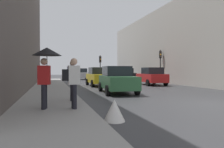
{
  "coord_description": "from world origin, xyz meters",
  "views": [
    {
      "loc": [
        -6.91,
        -7.53,
        1.52
      ],
      "look_at": [
        -2.05,
        8.92,
        1.18
      ],
      "focal_mm": 33.31,
      "sensor_mm": 36.0,
      "label": 1
    }
  ],
  "objects_px": {
    "car_silver_hatchback": "(82,74)",
    "car_blue_van": "(106,73)",
    "traffic_light_mid_street": "(160,60)",
    "pedestrian_with_grey_backpack": "(72,78)",
    "traffic_light_far_median": "(100,63)",
    "pedestrian_with_black_backpack": "(73,80)",
    "car_green_estate": "(117,80)",
    "car_dark_suv": "(125,75)",
    "pedestrian_with_umbrella": "(46,61)",
    "car_red_sedan": "(152,76)",
    "car_yellow_taxi": "(99,77)",
    "warning_sign_triangle": "(114,110)"
  },
  "relations": [
    {
      "from": "car_silver_hatchback",
      "to": "car_blue_van",
      "type": "height_order",
      "value": "same"
    },
    {
      "from": "car_silver_hatchback",
      "to": "car_red_sedan",
      "type": "distance_m",
      "value": 15.28
    },
    {
      "from": "car_yellow_taxi",
      "to": "pedestrian_with_grey_backpack",
      "type": "bearing_deg",
      "value": -109.36
    },
    {
      "from": "pedestrian_with_umbrella",
      "to": "pedestrian_with_grey_backpack",
      "type": "distance_m",
      "value": 2.12
    },
    {
      "from": "car_red_sedan",
      "to": "pedestrian_with_umbrella",
      "type": "xyz_separation_m",
      "value": [
        -9.87,
        -11.29,
        0.96
      ]
    },
    {
      "from": "car_silver_hatchback",
      "to": "pedestrian_with_grey_backpack",
      "type": "relative_size",
      "value": 2.39
    },
    {
      "from": "car_blue_van",
      "to": "traffic_light_mid_street",
      "type": "bearing_deg",
      "value": -81.51
    },
    {
      "from": "car_silver_hatchback",
      "to": "car_blue_van",
      "type": "bearing_deg",
      "value": 37.83
    },
    {
      "from": "warning_sign_triangle",
      "to": "traffic_light_mid_street",
      "type": "bearing_deg",
      "value": 56.37
    },
    {
      "from": "pedestrian_with_black_backpack",
      "to": "car_yellow_taxi",
      "type": "bearing_deg",
      "value": 72.95
    },
    {
      "from": "car_silver_hatchback",
      "to": "car_green_estate",
      "type": "relative_size",
      "value": 0.98
    },
    {
      "from": "car_blue_van",
      "to": "pedestrian_with_grey_backpack",
      "type": "height_order",
      "value": "pedestrian_with_grey_backpack"
    },
    {
      "from": "car_blue_van",
      "to": "warning_sign_triangle",
      "type": "height_order",
      "value": "car_blue_van"
    },
    {
      "from": "car_green_estate",
      "to": "pedestrian_with_umbrella",
      "type": "relative_size",
      "value": 2.02
    },
    {
      "from": "car_yellow_taxi",
      "to": "warning_sign_triangle",
      "type": "bearing_deg",
      "value": -100.96
    },
    {
      "from": "traffic_light_far_median",
      "to": "traffic_light_mid_street",
      "type": "xyz_separation_m",
      "value": [
        5.79,
        -5.6,
        0.24
      ]
    },
    {
      "from": "car_dark_suv",
      "to": "car_red_sedan",
      "type": "distance_m",
      "value": 7.75
    },
    {
      "from": "car_red_sedan",
      "to": "pedestrian_with_black_backpack",
      "type": "xyz_separation_m",
      "value": [
        -8.98,
        -11.51,
        0.29
      ]
    },
    {
      "from": "car_yellow_taxi",
      "to": "car_red_sedan",
      "type": "height_order",
      "value": "same"
    },
    {
      "from": "car_blue_van",
      "to": "pedestrian_with_black_backpack",
      "type": "height_order",
      "value": "pedestrian_with_black_backpack"
    },
    {
      "from": "traffic_light_far_median",
      "to": "pedestrian_with_grey_backpack",
      "type": "relative_size",
      "value": 1.95
    },
    {
      "from": "car_green_estate",
      "to": "car_silver_hatchback",
      "type": "bearing_deg",
      "value": 88.42
    },
    {
      "from": "car_dark_suv",
      "to": "warning_sign_triangle",
      "type": "bearing_deg",
      "value": -110.77
    },
    {
      "from": "traffic_light_far_median",
      "to": "car_red_sedan",
      "type": "relative_size",
      "value": 0.8
    },
    {
      "from": "car_red_sedan",
      "to": "pedestrian_with_black_backpack",
      "type": "height_order",
      "value": "pedestrian_with_black_backpack"
    },
    {
      "from": "traffic_light_far_median",
      "to": "pedestrian_with_black_backpack",
      "type": "distance_m",
      "value": 20.44
    },
    {
      "from": "traffic_light_far_median",
      "to": "car_silver_hatchback",
      "type": "xyz_separation_m",
      "value": [
        -1.59,
        6.34,
        -1.51
      ]
    },
    {
      "from": "car_blue_van",
      "to": "pedestrian_with_grey_backpack",
      "type": "xyz_separation_m",
      "value": [
        -8.88,
        -27.92,
        0.29
      ]
    },
    {
      "from": "car_green_estate",
      "to": "warning_sign_triangle",
      "type": "distance_m",
      "value": 7.54
    },
    {
      "from": "traffic_light_mid_street",
      "to": "pedestrian_with_grey_backpack",
      "type": "height_order",
      "value": "traffic_light_mid_street"
    },
    {
      "from": "car_blue_van",
      "to": "traffic_light_far_median",
      "type": "bearing_deg",
      "value": -108.51
    },
    {
      "from": "traffic_light_mid_street",
      "to": "car_red_sedan",
      "type": "xyz_separation_m",
      "value": [
        -2.41,
        -2.5,
        -1.75
      ]
    },
    {
      "from": "car_dark_suv",
      "to": "traffic_light_far_median",
      "type": "bearing_deg",
      "value": 173.99
    },
    {
      "from": "car_dark_suv",
      "to": "car_yellow_taxi",
      "type": "relative_size",
      "value": 1.01
    },
    {
      "from": "car_yellow_taxi",
      "to": "car_red_sedan",
      "type": "distance_m",
      "value": 5.33
    },
    {
      "from": "car_silver_hatchback",
      "to": "pedestrian_with_umbrella",
      "type": "height_order",
      "value": "pedestrian_with_umbrella"
    },
    {
      "from": "car_blue_van",
      "to": "warning_sign_triangle",
      "type": "relative_size",
      "value": 6.56
    },
    {
      "from": "car_green_estate",
      "to": "pedestrian_with_black_backpack",
      "type": "relative_size",
      "value": 2.44
    },
    {
      "from": "car_silver_hatchback",
      "to": "car_yellow_taxi",
      "type": "height_order",
      "value": "same"
    },
    {
      "from": "traffic_light_far_median",
      "to": "pedestrian_with_umbrella",
      "type": "relative_size",
      "value": 1.61
    },
    {
      "from": "car_yellow_taxi",
      "to": "pedestrian_with_black_backpack",
      "type": "distance_m",
      "value": 12.5
    },
    {
      "from": "traffic_light_mid_street",
      "to": "warning_sign_triangle",
      "type": "bearing_deg",
      "value": -123.63
    },
    {
      "from": "traffic_light_mid_street",
      "to": "car_dark_suv",
      "type": "relative_size",
      "value": 0.9
    },
    {
      "from": "pedestrian_with_umbrella",
      "to": "car_green_estate",
      "type": "bearing_deg",
      "value": 51.22
    },
    {
      "from": "car_red_sedan",
      "to": "pedestrian_with_umbrella",
      "type": "height_order",
      "value": "pedestrian_with_umbrella"
    },
    {
      "from": "traffic_light_mid_street",
      "to": "pedestrian_with_grey_backpack",
      "type": "relative_size",
      "value": 2.15
    },
    {
      "from": "traffic_light_far_median",
      "to": "pedestrian_with_black_backpack",
      "type": "height_order",
      "value": "traffic_light_far_median"
    },
    {
      "from": "car_dark_suv",
      "to": "warning_sign_triangle",
      "type": "height_order",
      "value": "car_dark_suv"
    },
    {
      "from": "car_green_estate",
      "to": "car_blue_van",
      "type": "xyz_separation_m",
      "value": [
        5.58,
        24.24,
        0.0
      ]
    },
    {
      "from": "car_red_sedan",
      "to": "pedestrian_with_umbrella",
      "type": "relative_size",
      "value": 2.02
    }
  ]
}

